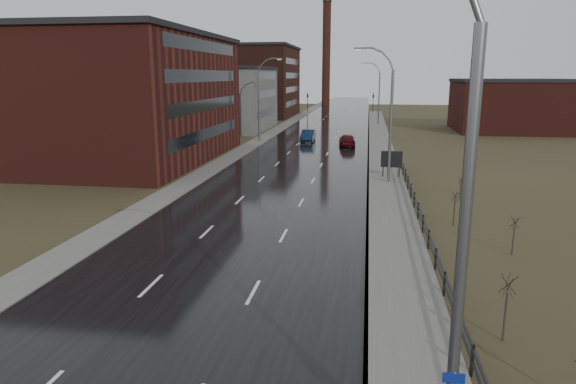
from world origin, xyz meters
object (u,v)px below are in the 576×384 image
(billboard, at_px, (392,160))
(car_far, at_px, (347,140))
(streetlight_main, at_px, (446,235))
(car_near, at_px, (308,136))

(billboard, relative_size, car_far, 0.52)
(streetlight_main, distance_m, car_far, 57.15)
(car_far, bearing_deg, streetlight_main, 88.42)
(car_near, bearing_deg, car_far, -36.40)
(car_near, height_order, car_far, car_far)
(billboard, xyz_separation_m, car_far, (-4.76, 20.61, -0.86))
(streetlight_main, bearing_deg, billboard, 89.01)
(car_near, bearing_deg, billboard, -67.77)
(billboard, distance_m, car_far, 21.17)
(streetlight_main, relative_size, car_far, 2.51)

